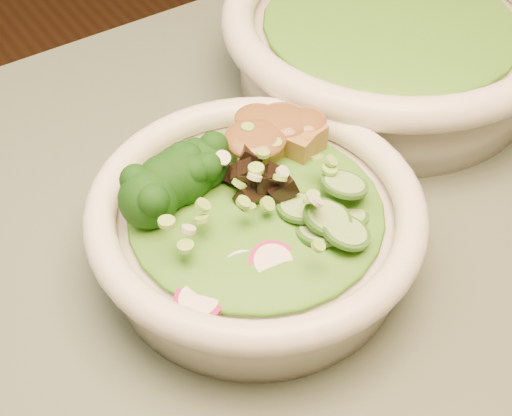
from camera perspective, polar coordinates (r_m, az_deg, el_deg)
dining_table at (r=0.68m, az=17.13°, el=-6.02°), size 1.20×0.80×0.75m
salad_bowl at (r=0.50m, az=0.00°, el=-1.45°), size 0.23×0.23×0.06m
side_bowl at (r=0.67m, az=10.52°, el=12.99°), size 0.30×0.30×0.08m
lettuce_bed at (r=0.49m, az=0.00°, el=0.08°), size 0.18×0.18×0.02m
side_lettuce at (r=0.66m, az=10.77°, el=14.54°), size 0.20×0.20×0.02m
broccoli_florets at (r=0.48m, az=-6.41°, el=1.68°), size 0.09×0.08×0.04m
radish_slices at (r=0.44m, az=-0.78°, el=-5.00°), size 0.10×0.07×0.02m
cucumber_slices at (r=0.47m, az=6.74°, el=0.06°), size 0.08×0.08×0.03m
mushroom_heap at (r=0.48m, az=0.19°, el=1.90°), size 0.08×0.08×0.03m
tofu_cubes at (r=0.52m, az=1.06°, el=5.12°), size 0.09×0.08×0.03m
peanut_sauce at (r=0.51m, az=1.08°, el=6.08°), size 0.06×0.05×0.01m
scallion_garnish at (r=0.47m, az=0.00°, el=1.78°), size 0.17×0.17×0.02m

